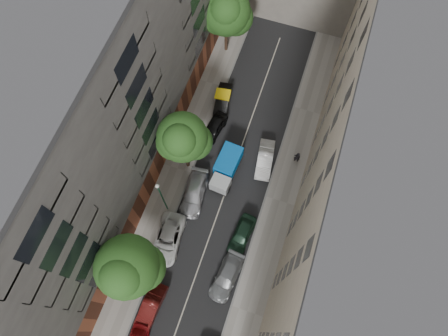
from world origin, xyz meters
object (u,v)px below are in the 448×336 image
at_px(car_left_3, 194,193).
at_px(tree_mid, 183,139).
at_px(lamp_post, 161,195).
at_px(tarp_truck, 226,168).
at_px(car_left_2, 168,239).
at_px(pedestrian, 297,157).
at_px(tree_near, 128,269).
at_px(car_left_4, 214,128).
at_px(car_right_3, 265,159).
at_px(car_right_2, 242,234).
at_px(car_right_1, 227,277).
at_px(car_left_5, 223,100).
at_px(car_left_1, 151,306).
at_px(tree_far, 227,13).

height_order(car_left_3, tree_mid, tree_mid).
bearing_deg(lamp_post, tarp_truck, 52.53).
bearing_deg(car_left_2, pedestrian, 46.59).
xyz_separation_m(tree_near, tree_mid, (-0.00, 11.98, -0.16)).
xyz_separation_m(car_left_4, lamp_post, (-1.48, -9.77, 3.63)).
xyz_separation_m(tarp_truck, car_left_4, (-2.79, 4.20, -0.56)).
distance_m(car_left_4, car_right_3, 6.45).
relative_size(tarp_truck, lamp_post, 0.74).
relative_size(car_left_3, lamp_post, 0.75).
height_order(car_left_4, car_right_2, car_right_2).
relative_size(car_left_3, car_right_1, 1.08).
height_order(car_left_3, car_left_5, car_left_3).
distance_m(car_left_4, lamp_post, 10.53).
xyz_separation_m(car_right_2, tree_near, (-7.45, -6.76, 5.78)).
xyz_separation_m(tarp_truck, lamp_post, (-4.28, -5.58, 3.07)).
bearing_deg(car_left_5, tree_mid, -103.93).
distance_m(car_left_2, tree_mid, 9.73).
relative_size(car_left_3, car_right_2, 1.22).
xyz_separation_m(tree_mid, pedestrian, (10.36, 4.12, -5.27)).
bearing_deg(pedestrian, car_left_4, -5.81).
distance_m(car_left_5, car_right_3, 8.37).
xyz_separation_m(car_left_1, car_right_3, (5.60, 17.00, 0.02)).
distance_m(tree_mid, tree_far, 15.34).
bearing_deg(car_left_1, pedestrian, 68.17).
bearing_deg(lamp_post, car_left_2, -66.45).
bearing_deg(car_left_4, tree_mid, -93.18).
height_order(car_right_3, tree_near, tree_near).
distance_m(car_left_1, car_right_1, 7.25).
relative_size(car_left_3, pedestrian, 2.83).
bearing_deg(car_right_1, car_right_3, 96.39).
bearing_deg(car_right_3, car_right_1, -98.12).
height_order(car_right_3, tree_far, tree_far).
height_order(car_left_2, car_right_3, car_left_2).
bearing_deg(car_right_1, lamp_post, 156.41).
bearing_deg(tree_near, car_right_1, 19.34).
distance_m(car_left_3, lamp_post, 4.67).
xyz_separation_m(car_left_4, tree_near, (-1.11, -16.76, 5.80)).
bearing_deg(pedestrian, car_right_3, 18.73).
relative_size(car_left_2, lamp_post, 0.77).
relative_size(car_left_5, tree_mid, 0.46).
bearing_deg(pedestrian, car_left_5, -25.97).
distance_m(car_right_2, car_right_3, 8.20).
bearing_deg(tree_near, car_left_3, 79.46).
height_order(tarp_truck, tree_mid, tree_mid).
height_order(car_left_2, car_right_1, car_left_2).
bearing_deg(car_left_3, tree_mid, 115.73).
height_order(car_right_1, tree_near, tree_near).
bearing_deg(car_left_3, car_left_4, 89.00).
relative_size(car_right_1, lamp_post, 0.70).
distance_m(car_right_3, tree_near, 17.62).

